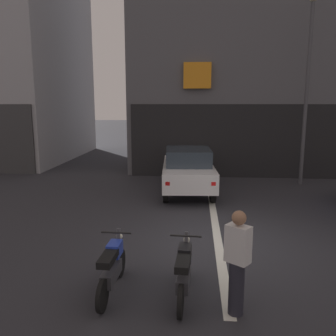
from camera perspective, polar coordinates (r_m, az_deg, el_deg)
name	(u,v)px	position (r m, az deg, el deg)	size (l,w,h in m)	color
ground_plane	(218,243)	(8.43, 8.25, -12.07)	(120.00, 120.00, 0.00)	#2B2B30
lane_centre_line	(209,184)	(14.15, 6.77, -2.67)	(0.20, 18.00, 0.01)	silver
car_white_crossing_near	(188,169)	(12.61, 3.28, -0.15)	(2.03, 4.21, 1.64)	black
car_silver_down_street	(240,147)	(19.20, 11.73, 3.34)	(2.19, 4.27, 1.64)	black
street_lamp	(308,72)	(14.81, 22.06, 14.38)	(0.36, 0.36, 7.30)	#47474C
motorcycle_blue_row_leftmost	(112,267)	(6.28, -9.18, -15.77)	(0.55, 1.67, 0.98)	black
motorcycle_black_row_left_mid	(184,271)	(6.07, 2.64, -16.61)	(0.55, 1.67, 0.98)	black
person_by_motorcycles	(237,262)	(5.55, 11.34, -14.97)	(0.42, 0.39, 1.67)	#23232D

